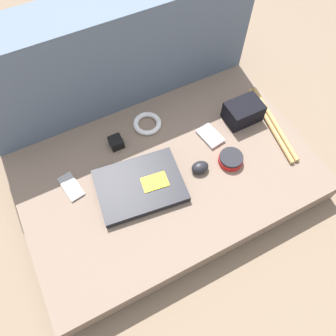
{
  "coord_description": "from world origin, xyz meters",
  "views": [
    {
      "loc": [
        -0.26,
        -0.52,
        1.15
      ],
      "look_at": [
        0.0,
        0.0,
        0.13
      ],
      "focal_mm": 35.0,
      "sensor_mm": 36.0,
      "label": 1
    }
  ],
  "objects_px": {
    "phone_black": "(71,187)",
    "camera_pouch": "(243,112)",
    "speaker_puck": "(231,159)",
    "laptop": "(140,186)",
    "phone_silver": "(210,136)",
    "computer_mouse": "(200,167)",
    "charger_brick": "(116,142)"
  },
  "relations": [
    {
      "from": "laptop",
      "to": "phone_silver",
      "type": "xyz_separation_m",
      "value": [
        0.33,
        0.07,
        -0.01
      ]
    },
    {
      "from": "phone_black",
      "to": "charger_brick",
      "type": "bearing_deg",
      "value": 13.75
    },
    {
      "from": "laptop",
      "to": "computer_mouse",
      "type": "distance_m",
      "value": 0.22
    },
    {
      "from": "camera_pouch",
      "to": "phone_silver",
      "type": "bearing_deg",
      "value": -171.92
    },
    {
      "from": "speaker_puck",
      "to": "computer_mouse",
      "type": "bearing_deg",
      "value": 170.47
    },
    {
      "from": "laptop",
      "to": "phone_silver",
      "type": "height_order",
      "value": "laptop"
    },
    {
      "from": "computer_mouse",
      "to": "phone_black",
      "type": "distance_m",
      "value": 0.46
    },
    {
      "from": "charger_brick",
      "to": "speaker_puck",
      "type": "bearing_deg",
      "value": -36.62
    },
    {
      "from": "speaker_puck",
      "to": "camera_pouch",
      "type": "xyz_separation_m",
      "value": [
        0.15,
        0.15,
        0.02
      ]
    },
    {
      "from": "camera_pouch",
      "to": "charger_brick",
      "type": "bearing_deg",
      "value": 167.86
    },
    {
      "from": "computer_mouse",
      "to": "phone_black",
      "type": "height_order",
      "value": "computer_mouse"
    },
    {
      "from": "computer_mouse",
      "to": "camera_pouch",
      "type": "relative_size",
      "value": 0.49
    },
    {
      "from": "phone_silver",
      "to": "camera_pouch",
      "type": "xyz_separation_m",
      "value": [
        0.16,
        0.02,
        0.03
      ]
    },
    {
      "from": "charger_brick",
      "to": "computer_mouse",
      "type": "bearing_deg",
      "value": -46.23
    },
    {
      "from": "phone_silver",
      "to": "phone_black",
      "type": "height_order",
      "value": "phone_silver"
    },
    {
      "from": "laptop",
      "to": "charger_brick",
      "type": "distance_m",
      "value": 0.2
    },
    {
      "from": "laptop",
      "to": "phone_black",
      "type": "bearing_deg",
      "value": 159.97
    },
    {
      "from": "laptop",
      "to": "phone_silver",
      "type": "bearing_deg",
      "value": 20.23
    },
    {
      "from": "phone_silver",
      "to": "camera_pouch",
      "type": "relative_size",
      "value": 0.8
    },
    {
      "from": "laptop",
      "to": "camera_pouch",
      "type": "relative_size",
      "value": 2.34
    },
    {
      "from": "laptop",
      "to": "phone_black",
      "type": "distance_m",
      "value": 0.24
    },
    {
      "from": "speaker_puck",
      "to": "phone_silver",
      "type": "xyz_separation_m",
      "value": [
        -0.01,
        0.13,
        -0.01
      ]
    },
    {
      "from": "speaker_puck",
      "to": "phone_black",
      "type": "bearing_deg",
      "value": 163.42
    },
    {
      "from": "computer_mouse",
      "to": "laptop",
      "type": "bearing_deg",
      "value": 175.5
    },
    {
      "from": "phone_silver",
      "to": "phone_black",
      "type": "distance_m",
      "value": 0.55
    },
    {
      "from": "phone_silver",
      "to": "computer_mouse",
      "type": "bearing_deg",
      "value": -143.86
    },
    {
      "from": "speaker_puck",
      "to": "camera_pouch",
      "type": "distance_m",
      "value": 0.21
    },
    {
      "from": "laptop",
      "to": "camera_pouch",
      "type": "distance_m",
      "value": 0.5
    },
    {
      "from": "speaker_puck",
      "to": "charger_brick",
      "type": "bearing_deg",
      "value": 143.38
    },
    {
      "from": "laptop",
      "to": "speaker_puck",
      "type": "xyz_separation_m",
      "value": [
        0.34,
        -0.05,
        0.0
      ]
    },
    {
      "from": "phone_black",
      "to": "camera_pouch",
      "type": "xyz_separation_m",
      "value": [
        0.71,
        -0.02,
        0.04
      ]
    },
    {
      "from": "computer_mouse",
      "to": "camera_pouch",
      "type": "distance_m",
      "value": 0.3
    }
  ]
}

